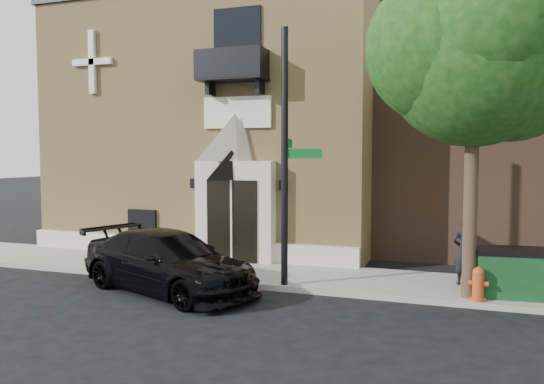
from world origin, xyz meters
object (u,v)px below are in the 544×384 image
(black_sedan, at_px, (168,262))
(street_sign, at_px, (286,157))
(pedestrian_near, at_px, (465,251))
(dumpster, at_px, (513,272))
(fire_hydrant, at_px, (478,284))

(black_sedan, xyz_separation_m, street_sign, (2.84, 1.12, 2.70))
(pedestrian_near, bearing_deg, dumpster, 133.01)
(street_sign, relative_size, fire_hydrant, 8.31)
(black_sedan, height_order, fire_hydrant, black_sedan)
(dumpster, height_order, pedestrian_near, pedestrian_near)
(street_sign, bearing_deg, black_sedan, -165.18)
(black_sedan, bearing_deg, dumpster, -57.77)
(pedestrian_near, bearing_deg, street_sign, 9.98)
(street_sign, bearing_deg, pedestrian_near, 12.19)
(street_sign, xyz_separation_m, dumpster, (5.52, 0.67, -2.75))
(fire_hydrant, bearing_deg, dumpster, 40.82)
(street_sign, relative_size, dumpster, 3.57)
(street_sign, xyz_separation_m, fire_hydrant, (4.71, -0.02, -2.94))
(street_sign, xyz_separation_m, pedestrian_near, (4.44, 1.51, -2.45))
(black_sedan, bearing_deg, fire_hydrant, -61.60)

